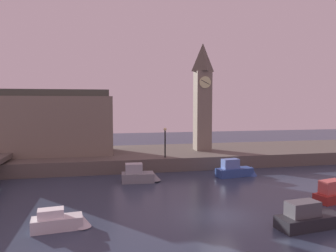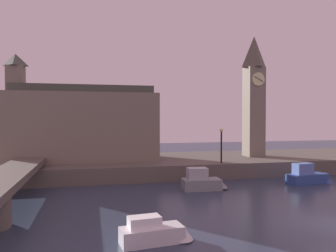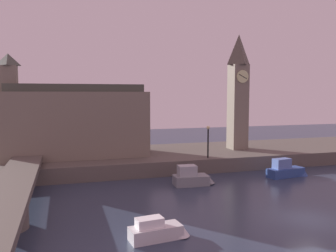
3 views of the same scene
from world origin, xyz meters
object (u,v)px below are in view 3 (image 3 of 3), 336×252
boat_ferry_white (160,230)px  boat_cruiser_grey (193,178)px  parliament_hall (74,121)px  boat_tour_blue (288,170)px  streetlamp (208,138)px  clock_tower (238,90)px

boat_ferry_white → boat_cruiser_grey: 12.10m
boat_cruiser_grey → boat_ferry_white: bearing=-119.9°
parliament_hall → boat_tour_blue: (20.15, -9.35, -4.64)m
streetlamp → parliament_hall: bearing=159.1°
parliament_hall → boat_ferry_white: (3.96, -20.16, -4.78)m
streetlamp → boat_tour_blue: size_ratio=0.73×
boat_cruiser_grey → streetlamp: bearing=53.7°
parliament_hall → boat_cruiser_grey: 14.66m
clock_tower → boat_cruiser_grey: 15.28m
parliament_hall → boat_ferry_white: bearing=-78.9°
parliament_hall → streetlamp: parliament_hall is taller
parliament_hall → boat_cruiser_grey: size_ratio=3.81×
streetlamp → boat_cruiser_grey: size_ratio=0.87×
streetlamp → boat_ferry_white: streetlamp is taller
boat_tour_blue → boat_ferry_white: bearing=-146.3°
parliament_hall → streetlamp: (13.36, -5.10, -1.63)m
clock_tower → streetlamp: 8.99m
boat_tour_blue → boat_cruiser_grey: bearing=-178.2°
parliament_hall → boat_cruiser_grey: (9.99, -9.67, -4.62)m
clock_tower → parliament_hall: bearing=178.6°
clock_tower → parliament_hall: 19.52m
parliament_hall → streetlamp: size_ratio=4.39×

